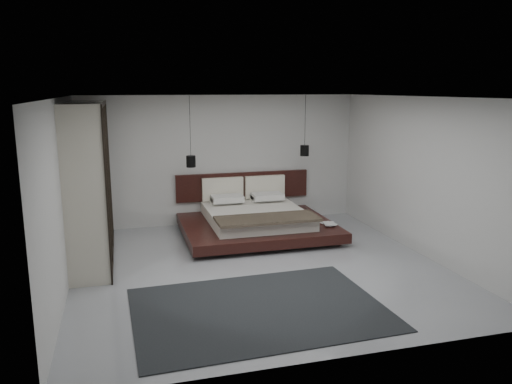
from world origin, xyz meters
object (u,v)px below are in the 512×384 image
object	(u,v)px
pendant_right	(305,150)
lattice_screen	(79,175)
rug	(259,309)
wardrobe	(89,182)
pendant_left	(191,161)
bed	(256,220)

from	to	relation	value
pendant_right	lattice_screen	bearing A→B (deg)	179.25
lattice_screen	rug	xyz separation A→B (m)	(2.50, -4.01, -1.29)
lattice_screen	wardrobe	xyz separation A→B (m)	(0.25, -1.22, 0.06)
pendant_right	wardrobe	world-z (taller)	pendant_right
pendant_left	rug	size ratio (longest dim) A/B	0.43
bed	rug	bearing A→B (deg)	-104.59
lattice_screen	pendant_left	xyz separation A→B (m)	(2.18, -0.06, 0.19)
bed	pendant_right	distance (m)	1.87
bed	wardrobe	bearing A→B (deg)	-167.98
pendant_left	wardrobe	world-z (taller)	pendant_left
rug	pendant_right	bearing A→B (deg)	61.70
lattice_screen	pendant_right	bearing A→B (deg)	-0.75
wardrobe	rug	xyz separation A→B (m)	(2.25, -2.79, -1.35)
lattice_screen	bed	bearing A→B (deg)	-9.18
pendant_right	rug	xyz separation A→B (m)	(-2.13, -3.95, -1.62)
pendant_right	pendant_left	bearing A→B (deg)	-180.00
pendant_right	wardrobe	distance (m)	4.53
bed	pendant_left	bearing A→B (deg)	158.25
pendant_left	pendant_right	xyz separation A→B (m)	(2.45, 0.00, 0.14)
lattice_screen	wardrobe	bearing A→B (deg)	-78.35
pendant_left	wardrobe	bearing A→B (deg)	-148.92
pendant_left	bed	bearing A→B (deg)	-21.75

